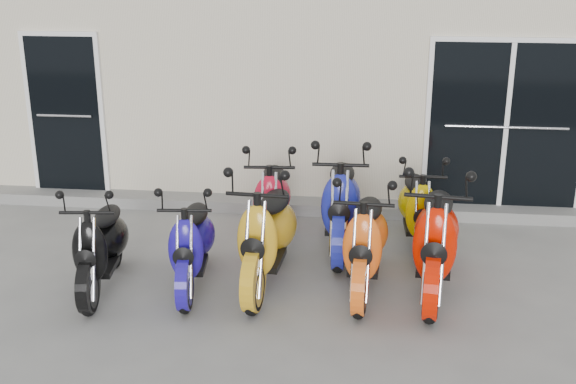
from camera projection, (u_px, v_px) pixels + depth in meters
name	position (u px, v px, depth m)	size (l,w,h in m)	color
ground	(282.00, 276.00, 7.75)	(80.00, 80.00, 0.00)	gray
building	(319.00, 57.00, 12.12)	(14.00, 6.00, 3.20)	beige
front_step	(300.00, 206.00, 9.63)	(14.00, 0.40, 0.15)	gray
door_left	(66.00, 110.00, 9.72)	(1.07, 0.08, 2.22)	black
door_right	(506.00, 121.00, 9.11)	(2.02, 0.08, 2.22)	black
scooter_front_black	(100.00, 234.00, 7.28)	(0.59, 1.63, 1.21)	black
scooter_front_blue	(191.00, 232.00, 7.32)	(0.60, 1.64, 1.21)	#1E1298
scooter_front_orange_a	(267.00, 221.00, 7.34)	(0.69, 1.90, 1.40)	gold
scooter_front_orange_b	(366.00, 229.00, 7.25)	(0.65, 1.80, 1.33)	orange
scooter_front_red	(437.00, 225.00, 7.19)	(0.71, 1.96, 1.45)	red
scooter_back_red	(272.00, 190.00, 8.42)	(0.65, 1.77, 1.31)	red
scooter_back_blue	(341.00, 191.00, 8.25)	(0.70, 1.92, 1.42)	#1A229B
scooter_back_yellow	(418.00, 198.00, 8.32)	(0.60, 1.64, 1.21)	#D3B100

